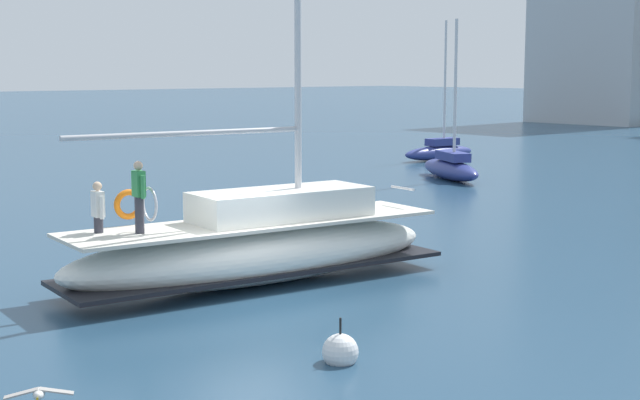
{
  "coord_description": "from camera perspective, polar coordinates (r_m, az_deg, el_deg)",
  "views": [
    {
      "loc": [
        16.13,
        -11.95,
        4.98
      ],
      "look_at": [
        -1.17,
        2.93,
        1.8
      ],
      "focal_mm": 52.42,
      "sensor_mm": 36.0,
      "label": 1
    }
  ],
  "objects": [
    {
      "name": "ground_plane",
      "position": [
        20.69,
        -4.06,
        -6.02
      ],
      "size": [
        400.0,
        400.0,
        0.0
      ],
      "primitive_type": "plane",
      "color": "navy"
    },
    {
      "name": "main_sailboat",
      "position": [
        22.0,
        -3.8,
        -2.77
      ],
      "size": [
        3.5,
        9.81,
        12.24
      ],
      "color": "white",
      "rests_on": "ground"
    },
    {
      "name": "moored_sloop_near",
      "position": [
        52.5,
        7.31,
        3.03
      ],
      "size": [
        1.45,
        5.1,
        7.7
      ],
      "color": "navy",
      "rests_on": "ground"
    },
    {
      "name": "moored_cutter_left",
      "position": [
        43.21,
        7.98,
        2.0
      ],
      "size": [
        5.57,
        3.61,
        7.25
      ],
      "color": "navy",
      "rests_on": "ground"
    },
    {
      "name": "seagull",
      "position": [
        14.8,
        -16.79,
        -11.25
      ],
      "size": [
        0.61,
        0.95,
        0.17
      ],
      "color": "silver",
      "rests_on": "ground"
    },
    {
      "name": "mooring_buoy",
      "position": [
        16.22,
        1.25,
        -9.24
      ],
      "size": [
        0.63,
        0.63,
        0.92
      ],
      "color": "silver",
      "rests_on": "ground"
    }
  ]
}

